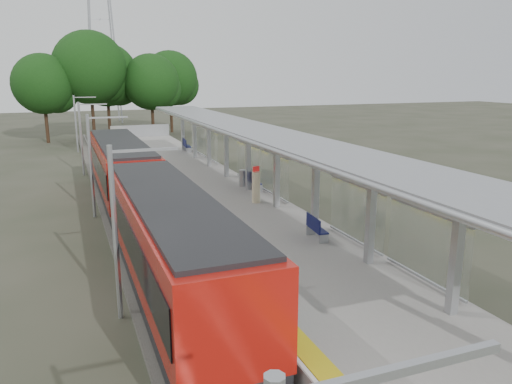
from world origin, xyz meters
TOP-DOWN VIEW (x-y plane):
  - trackbed at (-4.50, 20.00)m, footprint 3.00×70.00m
  - platform at (0.00, 20.00)m, footprint 6.00×50.00m
  - tactile_strip at (-2.55, 20.00)m, footprint 0.60×50.00m
  - end_fence at (0.00, 44.95)m, footprint 6.00×0.10m
  - train at (-4.50, 14.72)m, footprint 2.74×27.60m
  - canopy at (1.61, 16.19)m, footprint 3.27×38.00m
  - tree_cluster at (-1.64, 53.35)m, footprint 21.39×11.87m
  - catenary_masts at (-6.22, 19.00)m, footprint 2.08×48.16m
  - bench_near at (1.47, 8.92)m, footprint 0.56×1.42m
  - bench_mid at (2.27, 17.87)m, footprint 0.66×1.54m
  - bench_far at (2.04, 33.12)m, footprint 0.60×1.57m
  - info_pillar_far at (1.37, 15.15)m, footprint 0.42×0.42m
  - litter_bin at (2.04, 18.98)m, footprint 0.60×0.60m

SIDE VIEW (x-z plane):
  - trackbed at x=-4.50m, z-range 0.00..0.24m
  - platform at x=0.00m, z-range 0.00..1.00m
  - tactile_strip at x=-2.55m, z-range 1.00..1.02m
  - litter_bin at x=2.04m, z-range 1.00..1.95m
  - bench_near at x=1.47m, z-range 1.03..1.97m
  - bench_mid at x=2.27m, z-range 1.03..2.05m
  - bench_far at x=2.04m, z-range 1.03..2.08m
  - end_fence at x=0.00m, z-range 1.00..2.20m
  - info_pillar_far at x=1.37m, z-range 0.88..2.75m
  - train at x=-4.50m, z-range 0.24..3.86m
  - catenary_masts at x=-6.22m, z-range 0.21..5.61m
  - canopy at x=1.61m, z-range 2.37..6.03m
  - tree_cluster at x=-1.64m, z-range 1.08..13.19m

